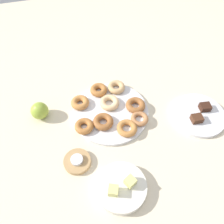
{
  "coord_description": "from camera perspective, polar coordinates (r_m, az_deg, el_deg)",
  "views": [
    {
      "loc": [
        0.16,
        0.62,
        0.88
      ],
      "look_at": [
        0.0,
        0.03,
        0.05
      ],
      "focal_mm": 36.05,
      "sensor_mm": 36.0,
      "label": 1
    }
  ],
  "objects": [
    {
      "name": "ground_plane",
      "position": [
        1.09,
        -0.41,
        -0.2
      ],
      "size": [
        2.4,
        2.4,
        0.0
      ],
      "primitive_type": "plane",
      "color": "beige"
    },
    {
      "name": "donut_plate",
      "position": [
        1.08,
        -0.41,
        0.04
      ],
      "size": [
        0.36,
        0.36,
        0.02
      ],
      "primitive_type": "cylinder",
      "color": "silver",
      "rests_on": "ground_plane"
    },
    {
      "name": "donut_0",
      "position": [
        1.1,
        -8.11,
        2.37
      ],
      "size": [
        0.09,
        0.09,
        0.03
      ],
      "primitive_type": "torus",
      "rotation": [
        0.0,
        0.0,
        3.11
      ],
      "color": "#BC7A3D",
      "rests_on": "donut_plate"
    },
    {
      "name": "donut_1",
      "position": [
        1.04,
        7.01,
        -1.7
      ],
      "size": [
        0.12,
        0.12,
        0.02
      ],
      "primitive_type": "torus",
      "rotation": [
        0.0,
        0.0,
        0.7
      ],
      "color": "#B27547",
      "rests_on": "donut_plate"
    },
    {
      "name": "donut_2",
      "position": [
        1.14,
        -3.38,
        5.61
      ],
      "size": [
        0.1,
        0.1,
        0.03
      ],
      "primitive_type": "torus",
      "rotation": [
        0.0,
        0.0,
        2.92
      ],
      "color": "#AD6B33",
      "rests_on": "donut_plate"
    },
    {
      "name": "donut_3",
      "position": [
        1.02,
        -2.23,
        -2.46
      ],
      "size": [
        0.12,
        0.12,
        0.03
      ],
      "primitive_type": "torus",
      "rotation": [
        0.0,
        0.0,
        1.13
      ],
      "color": "#995B2D",
      "rests_on": "donut_plate"
    },
    {
      "name": "donut_4",
      "position": [
        1.08,
        5.98,
        1.72
      ],
      "size": [
        0.1,
        0.1,
        0.03
      ],
      "primitive_type": "torus",
      "rotation": [
        0.0,
        0.0,
        3.1
      ],
      "color": "#995B2D",
      "rests_on": "donut_plate"
    },
    {
      "name": "donut_5",
      "position": [
        1.01,
        3.82,
        -4.1
      ],
      "size": [
        0.11,
        0.11,
        0.03
      ],
      "primitive_type": "torus",
      "rotation": [
        0.0,
        0.0,
        2.87
      ],
      "color": "#BC7A3D",
      "rests_on": "donut_plate"
    },
    {
      "name": "donut_6",
      "position": [
        1.09,
        -0.66,
        2.39
      ],
      "size": [
        0.1,
        0.1,
        0.03
      ],
      "primitive_type": "torus",
      "rotation": [
        0.0,
        0.0,
        3.09
      ],
      "color": "#EABC84",
      "rests_on": "donut_plate"
    },
    {
      "name": "donut_7",
      "position": [
        1.15,
        1.1,
        6.31
      ],
      "size": [
        0.12,
        0.12,
        0.03
      ],
      "primitive_type": "torus",
      "rotation": [
        0.0,
        0.0,
        5.87
      ],
      "color": "tan",
      "rests_on": "donut_plate"
    },
    {
      "name": "donut_8",
      "position": [
        1.02,
        -7.08,
        -3.6
      ],
      "size": [
        0.12,
        0.12,
        0.03
      ],
      "primitive_type": "torus",
      "rotation": [
        0.0,
        0.0,
        0.87
      ],
      "color": "#AD6B33",
      "rests_on": "donut_plate"
    },
    {
      "name": "cake_plate",
      "position": [
        1.15,
        21.03,
        -0.65
      ],
      "size": [
        0.25,
        0.25,
        0.02
      ],
      "primitive_type": "cylinder",
      "color": "silver",
      "rests_on": "ground_plane"
    },
    {
      "name": "brownie_near",
      "position": [
        1.16,
        22.53,
        1.17
      ],
      "size": [
        0.05,
        0.05,
        0.03
      ],
      "primitive_type": "cube",
      "rotation": [
        0.0,
        0.0,
        -0.11
      ],
      "color": "#381E14",
      "rests_on": "cake_plate"
    },
    {
      "name": "brownie_far",
      "position": [
        1.1,
        20.73,
        -1.57
      ],
      "size": [
        0.05,
        0.04,
        0.03
      ],
      "primitive_type": "cube",
      "rotation": [
        0.0,
        0.0,
        -0.07
      ],
      "color": "#472819",
      "rests_on": "cake_plate"
    },
    {
      "name": "candle_holder",
      "position": [
        0.96,
        -8.78,
        -12.3
      ],
      "size": [
        0.11,
        0.11,
        0.02
      ],
      "primitive_type": "cylinder",
      "color": "tan",
      "rests_on": "ground_plane"
    },
    {
      "name": "tealight",
      "position": [
        0.94,
        -8.92,
        -11.87
      ],
      "size": [
        0.05,
        0.05,
        0.02
      ],
      "primitive_type": "cylinder",
      "color": "silver",
      "rests_on": "candle_holder"
    },
    {
      "name": "fruit_bowl",
      "position": [
        0.9,
        2.28,
        -18.52
      ],
      "size": [
        0.2,
        0.2,
        0.04
      ],
      "primitive_type": "cylinder",
      "color": "silver",
      "rests_on": "ground_plane"
    },
    {
      "name": "melon_chunk_left",
      "position": [
        0.88,
        4.63,
        -17.2
      ],
      "size": [
        0.05,
        0.05,
        0.04
      ],
      "primitive_type": "cube",
      "rotation": [
        0.0,
        0.0,
        0.48
      ],
      "color": "#DBD67A",
      "rests_on": "fruit_bowl"
    },
    {
      "name": "melon_chunk_right",
      "position": [
        0.86,
        0.33,
        -19.28
      ],
      "size": [
        0.05,
        0.05,
        0.04
      ],
      "primitive_type": "cube",
      "rotation": [
        0.0,
        0.0,
        -0.39
      ],
      "color": "#DBD67A",
      "rests_on": "fruit_bowl"
    },
    {
      "name": "apple",
      "position": [
        1.1,
        -17.88,
        0.3
      ],
      "size": [
        0.08,
        0.08,
        0.08
      ],
      "primitive_type": "sphere",
      "color": "#93AD38",
      "rests_on": "ground_plane"
    }
  ]
}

